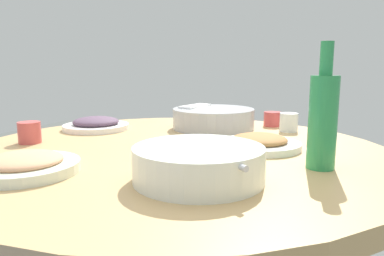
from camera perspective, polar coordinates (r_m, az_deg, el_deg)
round_dining_table at (r=1.09m, az=-2.50°, el=-8.44°), size 1.24×1.24×0.72m
rice_bowl at (r=1.38m, az=3.34°, el=1.57°), size 0.31×0.31×0.08m
soup_bowl at (r=0.76m, az=1.02°, el=-5.74°), size 0.27×0.27×0.07m
dish_tofu_braise at (r=1.07m, az=10.47°, el=-2.25°), size 0.24×0.24×0.04m
dish_eggplant at (r=1.41m, az=-14.76°, el=0.56°), size 0.24×0.24×0.05m
dish_shrimp at (r=0.90m, az=-24.72°, el=-5.22°), size 0.24×0.24×0.05m
green_bottle at (r=0.89m, az=19.77°, el=1.38°), size 0.07×0.07×0.29m
tea_cup_near at (r=1.47m, az=12.44°, el=1.38°), size 0.07×0.07×0.06m
tea_cup_far at (r=1.23m, az=-24.05°, el=-0.64°), size 0.07×0.07×0.07m
tea_cup_side at (r=1.36m, az=14.88°, el=0.86°), size 0.06×0.06×0.07m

